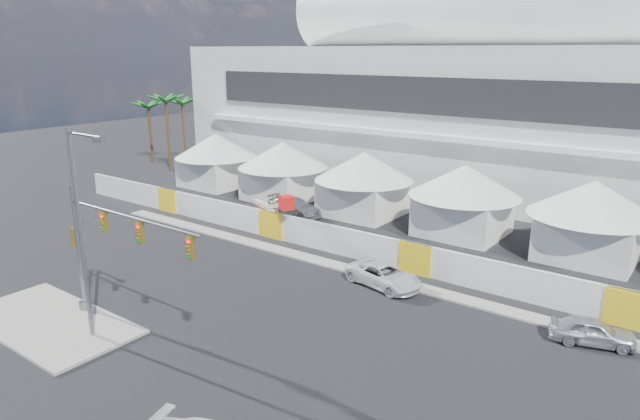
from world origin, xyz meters
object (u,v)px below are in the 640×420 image
Objects in this scene: streetlight_median at (82,222)px; pickup_curb at (384,275)px; sedan_silver at (593,331)px; traffic_mast at (102,249)px; boom_lift at (266,216)px; lot_car_c at (294,207)px.

pickup_curb is at bearing 60.37° from streetlight_median.
sedan_silver is 0.39× the size of traffic_mast.
streetlight_median is 19.88m from boom_lift.
pickup_curb is 0.49× the size of traffic_mast.
sedan_silver is 11.59m from pickup_curb.
streetlight_median reaches higher than lot_car_c.
lot_car_c is 0.52× the size of traffic_mast.
streetlight_median is (-19.59, -14.05, 5.34)m from sedan_silver.
pickup_curb is (-11.59, 0.03, 0.02)m from sedan_silver.
lot_car_c is (-13.92, 8.59, 0.07)m from pickup_curb.
sedan_silver is 0.53× the size of boom_lift.
streetlight_median is at bearing -51.43° from boom_lift.
traffic_mast is 17.80m from boom_lift.
pickup_curb is at bearing -118.89° from lot_car_c.
pickup_curb is 0.48× the size of streetlight_median.
traffic_mast reaches higher than sedan_silver.
pickup_curb is at bearing 54.36° from traffic_mast.
streetlight_median reaches higher than sedan_silver.
streetlight_median is 1.40× the size of boom_lift.
lot_car_c is 24.00m from streetlight_median.
streetlight_median is (1.02, -1.48, 1.97)m from traffic_mast.
boom_lift is (-4.38, 16.97, -3.08)m from traffic_mast.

